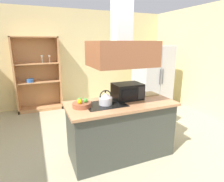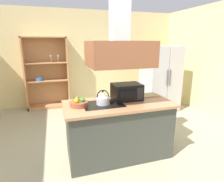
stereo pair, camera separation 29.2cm
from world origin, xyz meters
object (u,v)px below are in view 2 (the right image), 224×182
Objects in this scene: fruit_bowl at (79,103)px; refrigerator at (160,78)px; dish_cabinet at (47,77)px; cutting_board at (148,95)px; microwave at (127,92)px; kettle at (103,98)px.

refrigerator is at bearing 35.84° from fruit_bowl.
dish_cabinet is 3.13m from cutting_board.
microwave is at bearing -134.84° from refrigerator.
fruit_bowl is (-0.36, 0.02, -0.05)m from kettle.
dish_cabinet is 2.96m from kettle.
dish_cabinet reaches higher than refrigerator.
kettle is (-2.07, -1.77, 0.13)m from refrigerator.
refrigerator is at bearing 45.16° from microwave.
kettle reaches higher than cutting_board.
fruit_bowl is at bearing -144.16° from refrigerator.
microwave reaches higher than cutting_board.
microwave is at bearing 7.85° from fruit_bowl.
dish_cabinet is 2.99m from microwave.
fruit_bowl is (-2.42, -1.75, 0.08)m from refrigerator.
dish_cabinet is 8.76× the size of kettle.
dish_cabinet is at bearing 115.54° from microwave.
refrigerator reaches higher than microwave.
refrigerator reaches higher than kettle.
fruit_bowl is at bearing -170.84° from cutting_board.
kettle is at bearing -165.97° from cutting_board.
microwave is 0.80m from fruit_bowl.
microwave is 1.73× the size of fruit_bowl.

